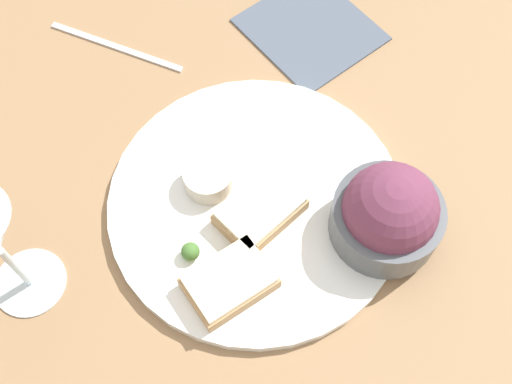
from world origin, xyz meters
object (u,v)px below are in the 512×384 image
object	(u,v)px
napkin	(310,29)
fork	(116,46)
cheese_toast_far	(260,211)
salad_bowl	(388,214)
sauce_ramekin	(208,177)
cheese_toast_near	(229,282)

from	to	relation	value
napkin	fork	world-z (taller)	same
cheese_toast_far	fork	world-z (taller)	cheese_toast_far
salad_bowl	sauce_ramekin	xyz separation A→B (m)	(0.02, -0.20, -0.02)
cheese_toast_far	napkin	distance (m)	0.29
cheese_toast_near	napkin	bearing A→B (deg)	-174.27
salad_bowl	fork	world-z (taller)	salad_bowl
cheese_toast_near	napkin	world-z (taller)	cheese_toast_near
sauce_ramekin	fork	xyz separation A→B (m)	(-0.15, -0.20, -0.03)
fork	cheese_toast_near	bearing A→B (deg)	46.33
salad_bowl	cheese_toast_near	xyz separation A→B (m)	(0.12, -0.13, -0.03)
sauce_ramekin	cheese_toast_far	distance (m)	0.07
napkin	cheese_toast_near	bearing A→B (deg)	5.73
fork	salad_bowl	bearing A→B (deg)	71.73
sauce_ramekin	cheese_toast_far	size ratio (longest dim) A/B	0.51
cheese_toast_near	cheese_toast_far	world-z (taller)	same
sauce_ramekin	fork	world-z (taller)	sauce_ramekin
sauce_ramekin	salad_bowl	bearing A→B (deg)	94.91
salad_bowl	sauce_ramekin	bearing A→B (deg)	-85.09
cheese_toast_near	napkin	size ratio (longest dim) A/B	0.51
cheese_toast_far	napkin	size ratio (longest dim) A/B	0.51
salad_bowl	cheese_toast_near	distance (m)	0.18
cheese_toast_far	salad_bowl	bearing A→B (deg)	104.56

